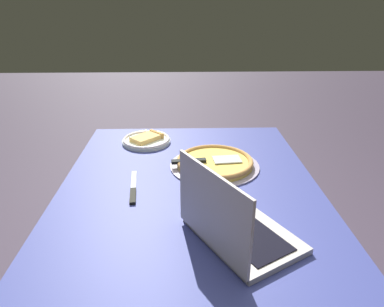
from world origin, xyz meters
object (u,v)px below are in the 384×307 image
Objects in this scene: laptop at (233,226)px; pizza_tray at (215,163)px; table_knife at (133,190)px; dining_table at (190,207)px; pizza_plate at (147,140)px.

laptop reaches higher than pizza_tray.
dining_table is at bearing -77.61° from table_knife.
table_knife reaches higher than dining_table.
laptop is 1.60× the size of table_knife.
pizza_tray is at bearing -131.37° from pizza_plate.
pizza_plate is 0.94× the size of table_knife.
table_knife is at bearing 47.39° from laptop.
pizza_plate is at bearing 25.60° from dining_table.
laptop is at bearing -161.10° from dining_table.
laptop is 0.42m from table_knife.
pizza_tray is (-0.26, -0.29, 0.00)m from pizza_plate.
laptop is 0.46m from pizza_tray.
dining_table is at bearing -154.40° from pizza_plate.
pizza_plate is 0.39m from pizza_tray.
dining_table is at bearing 18.90° from laptop.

